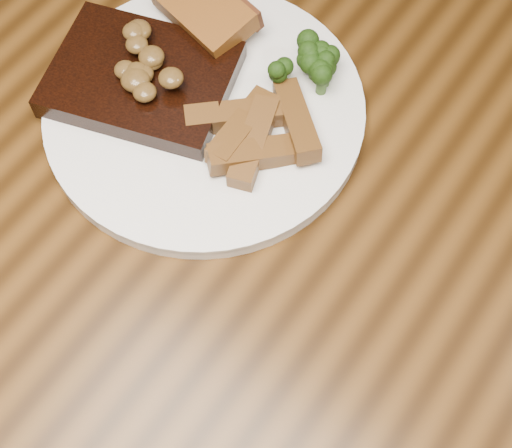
{
  "coord_description": "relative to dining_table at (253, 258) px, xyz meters",
  "views": [
    {
      "loc": [
        0.17,
        -0.23,
        1.32
      ],
      "look_at": [
        0.02,
        -0.02,
        0.78
      ],
      "focal_mm": 50.0,
      "sensor_mm": 36.0,
      "label": 1
    }
  ],
  "objects": [
    {
      "name": "ground",
      "position": [
        0.0,
        0.0,
        -0.66
      ],
      "size": [
        4.5,
        4.5,
        0.0
      ],
      "primitive_type": "plane",
      "color": "#341A0B",
      "rests_on": "ground"
    },
    {
      "name": "potato_wedges",
      "position": [
        -0.02,
        0.05,
        0.12
      ],
      "size": [
        0.12,
        0.12,
        0.02
      ],
      "primitive_type": null,
      "color": "brown",
      "rests_on": "plate"
    },
    {
      "name": "steak_bone",
      "position": [
        -0.16,
        -0.01,
        0.11
      ],
      "size": [
        0.13,
        0.05,
        0.02
      ],
      "primitive_type": "cube",
      "rotation": [
        0.0,
        0.0,
        0.31
      ],
      "color": "#C0B794",
      "rests_on": "plate"
    },
    {
      "name": "broccoli_cluster",
      "position": [
        -0.04,
        0.14,
        0.12
      ],
      "size": [
        0.06,
        0.06,
        0.04
      ],
      "primitive_type": null,
      "color": "#1E3C0D",
      "rests_on": "plate"
    },
    {
      "name": "steak",
      "position": [
        -0.16,
        0.05,
        0.12
      ],
      "size": [
        0.2,
        0.17,
        0.02
      ],
      "primitive_type": "cube",
      "rotation": [
        0.0,
        0.0,
        0.31
      ],
      "color": "black",
      "rests_on": "plate"
    },
    {
      "name": "garlic_bread",
      "position": [
        -0.16,
        0.14,
        0.12
      ],
      "size": [
        0.11,
        0.08,
        0.02
      ],
      "primitive_type": "cube",
      "rotation": [
        0.0,
        0.0,
        -0.23
      ],
      "color": "brown",
      "rests_on": "plate"
    },
    {
      "name": "mushroom_pile",
      "position": [
        -0.16,
        0.06,
        0.14
      ],
      "size": [
        0.07,
        0.07,
        0.03
      ],
      "primitive_type": null,
      "color": "brown",
      "rests_on": "steak"
    },
    {
      "name": "dining_table",
      "position": [
        0.0,
        0.0,
        0.0
      ],
      "size": [
        1.6,
        0.9,
        0.75
      ],
      "color": "#4B2D0F",
      "rests_on": "ground"
    },
    {
      "name": "plate",
      "position": [
        -0.1,
        0.06,
        0.1
      ],
      "size": [
        0.32,
        0.32,
        0.01
      ],
      "primitive_type": "cylinder",
      "rotation": [
        0.0,
        0.0,
        -0.05
      ],
      "color": "white",
      "rests_on": "dining_table"
    }
  ]
}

